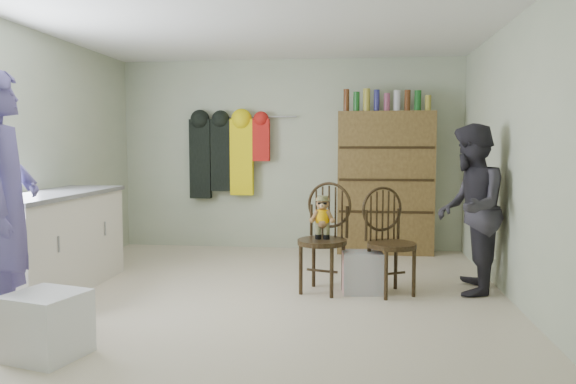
# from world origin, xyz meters

# --- Properties ---
(ground_plane) EXTENTS (5.00, 5.00, 0.00)m
(ground_plane) POSITION_xyz_m (0.00, 0.00, 0.00)
(ground_plane) COLOR beige
(ground_plane) RESTS_ON ground
(room_walls) EXTENTS (5.00, 5.00, 5.00)m
(room_walls) POSITION_xyz_m (0.00, 0.53, 1.58)
(room_walls) COLOR #B6BE9F
(room_walls) RESTS_ON ground
(counter) EXTENTS (0.64, 1.86, 0.94)m
(counter) POSITION_xyz_m (-1.95, 0.00, 0.47)
(counter) COLOR silver
(counter) RESTS_ON ground
(plastic_tub) EXTENTS (0.54, 0.52, 0.42)m
(plastic_tub) POSITION_xyz_m (-1.14, -1.55, 0.21)
(plastic_tub) COLOR white
(plastic_tub) RESTS_ON ground
(chair_front) EXTENTS (0.58, 0.58, 1.03)m
(chair_front) POSITION_xyz_m (0.58, 0.32, 0.59)
(chair_front) COLOR #3A2814
(chair_front) RESTS_ON ground
(chair_far) EXTENTS (0.60, 0.60, 0.99)m
(chair_far) POSITION_xyz_m (1.18, 0.32, 0.53)
(chair_far) COLOR #3A2814
(chair_far) RESTS_ON ground
(striped_bag) EXTENTS (0.39, 0.32, 0.39)m
(striped_bag) POSITION_xyz_m (0.94, 0.30, 0.19)
(striped_bag) COLOR #E57C72
(striped_bag) RESTS_ON ground
(person_left) EXTENTS (0.66, 0.80, 1.90)m
(person_left) POSITION_xyz_m (-1.58, -1.27, 0.95)
(person_left) COLOR #5F559C
(person_left) RESTS_ON ground
(person_right) EXTENTS (0.75, 0.88, 1.58)m
(person_right) POSITION_xyz_m (1.93, 0.42, 0.79)
(person_right) COLOR #2D2B33
(person_right) RESTS_ON ground
(dresser) EXTENTS (1.20, 0.39, 2.08)m
(dresser) POSITION_xyz_m (1.25, 2.30, 0.92)
(dresser) COLOR brown
(dresser) RESTS_ON ground
(coat_rack) EXTENTS (1.42, 0.12, 1.09)m
(coat_rack) POSITION_xyz_m (-0.83, 2.38, 1.25)
(coat_rack) COLOR #99999E
(coat_rack) RESTS_ON ground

